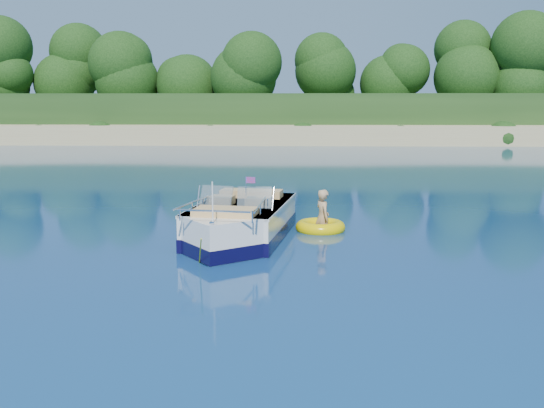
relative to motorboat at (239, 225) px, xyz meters
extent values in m
plane|color=#0B1D4F|center=(1.26, -2.07, -0.37)|extent=(160.00, 160.00, 0.00)
cube|color=tan|center=(1.26, 35.93, 0.13)|extent=(170.00, 8.00, 2.00)
cube|color=#193414|center=(1.26, 62.93, 0.63)|extent=(170.00, 56.00, 6.00)
cylinder|color=black|center=(-16.74, 38.43, 2.73)|extent=(0.44, 0.44, 3.20)
sphere|color=black|center=(-16.74, 38.43, 5.77)|extent=(5.28, 5.28, 5.28)
cylinder|color=black|center=(1.26, 39.93, 2.93)|extent=(0.44, 0.44, 3.60)
sphere|color=black|center=(1.26, 39.93, 6.35)|extent=(5.94, 5.94, 5.94)
cylinder|color=black|center=(21.26, 37.93, 2.43)|extent=(0.44, 0.44, 2.60)
sphere|color=black|center=(21.26, 37.93, 4.90)|extent=(4.29, 4.29, 4.29)
cube|color=silver|center=(0.06, 0.38, -0.06)|extent=(2.55, 4.04, 1.05)
cube|color=silver|center=(-0.21, -1.39, -0.06)|extent=(1.98, 1.98, 1.05)
cube|color=black|center=(0.06, 0.38, -0.21)|extent=(2.59, 4.09, 0.30)
cube|color=black|center=(-0.21, -1.39, -0.21)|extent=(2.02, 2.02, 0.30)
cube|color=#A47956|center=(0.10, 0.68, 0.23)|extent=(1.98, 2.86, 0.10)
cube|color=silver|center=(0.06, 0.38, 0.43)|extent=(2.59, 4.05, 0.06)
cube|color=black|center=(0.37, 2.43, -0.02)|extent=(0.60, 0.43, 0.90)
cube|color=#8C9EA5|center=(-0.49, -0.25, 0.72)|extent=(0.82, 0.48, 0.49)
cube|color=#8C9EA5|center=(0.40, -0.38, 0.72)|extent=(0.78, 0.27, 0.49)
cube|color=tan|center=(-0.43, 0.20, 0.46)|extent=(0.63, 0.63, 0.40)
cube|color=tan|center=(0.47, 0.06, 0.46)|extent=(0.63, 0.63, 0.40)
cube|color=tan|center=(0.21, 1.37, 0.46)|extent=(1.63, 0.78, 0.38)
cube|color=tan|center=(-0.18, -1.20, 0.44)|extent=(1.42, 0.94, 0.34)
cylinder|color=silver|center=(-0.33, -2.15, 0.89)|extent=(0.03, 0.03, 0.85)
cube|color=red|center=(0.31, -0.37, 1.12)|extent=(0.22, 0.05, 0.14)
cube|color=silver|center=(-0.34, -2.19, 0.49)|extent=(0.11, 0.07, 0.05)
cylinder|color=yellow|center=(-0.54, -2.52, -0.02)|extent=(0.24, 1.06, 0.77)
torus|color=#E4C202|center=(1.98, 1.22, -0.29)|extent=(1.56, 1.56, 0.34)
torus|color=red|center=(1.98, 1.22, -0.27)|extent=(1.28, 1.28, 0.11)
imported|color=tan|center=(2.02, 1.20, -0.37)|extent=(0.63, 0.88, 1.59)
camera|label=1|loc=(1.26, -13.98, 2.84)|focal=40.00mm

